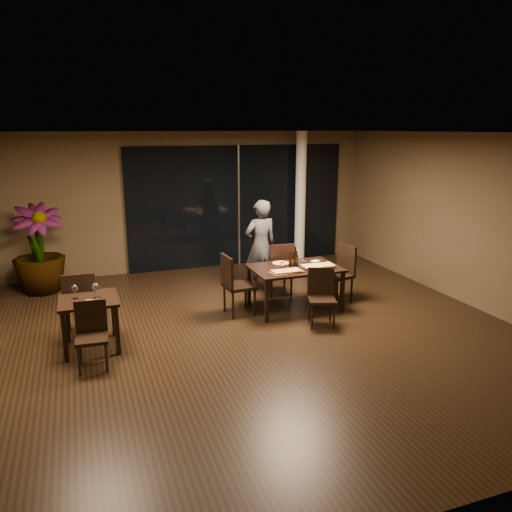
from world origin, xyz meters
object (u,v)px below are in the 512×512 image
Objects in this scene: chair_main_right at (341,270)px; bottle_c at (295,256)px; potted_plant at (38,249)px; chair_main_left at (234,282)px; bottle_b at (297,259)px; chair_side_far at (80,301)px; bottle_a at (291,259)px; side_table at (89,307)px; main_table at (295,271)px; chair_main_far at (280,266)px; diner at (261,246)px; chair_main_near at (321,294)px; chair_side_near at (92,331)px.

bottle_c is at bearing -100.13° from chair_main_right.
chair_main_left is at bearing -37.74° from potted_plant.
bottle_b is at bearing -97.46° from chair_main_right.
bottle_a is (3.45, 0.09, 0.32)m from chair_side_far.
side_table is 2.35× the size of bottle_c.
main_table is 0.72m from chair_main_far.
potted_plant is at bearing -24.83° from diner.
bottle_c is at bearing 9.47° from side_table.
chair_side_far is at bearing 88.29° from chair_main_left.
chair_main_far is at bearing 112.34° from chair_main_near.
bottle_b is at bearing 113.78° from chair_main_near.
potted_plant is 4.87m from bottle_c.
diner reaches higher than main_table.
bottle_b reaches higher than bottle_a.
diner is (3.20, 1.65, 0.26)m from side_table.
chair_main_far is 1.12m from chair_main_right.
chair_side_far is (-0.11, 0.45, -0.05)m from side_table.
chair_main_far is 3.68× the size of bottle_b.
bottle_b is at bearing 22.05° from chair_side_near.
potted_plant reaches higher than main_table.
main_table is 0.22m from bottle_b.
potted_plant is 4.96× the size of bottle_c.
chair_side_far is 3.53m from diner.
bottle_c is (4.23, -2.41, 0.08)m from potted_plant.
chair_side_far is at bearing -74.85° from potted_plant.
side_table is 3.39m from bottle_a.
chair_main_far is at bearing 82.82° from bottle_a.
potted_plant is (-0.80, 2.98, 0.22)m from side_table.
side_table is at bearing 20.95° from diner.
chair_main_left is 1.16m from bottle_b.
chair_main_left is at bearing -179.77° from bottle_c.
potted_plant is (-3.12, 2.42, 0.27)m from chair_main_left.
chair_side_near is (-3.51, -0.30, -0.01)m from chair_main_near.
chair_main_right is at bearing 149.94° from chair_main_far.
bottle_a is (3.33, 0.55, 0.26)m from side_table.
chair_side_near is at bearing 112.04° from chair_main_left.
chair_main_far is at bearing 88.62° from main_table.
side_table is 3.61m from diner.
chair_main_far is 3.74× the size of bottle_a.
chair_main_near reaches higher than main_table.
chair_main_left is 1.06m from bottle_a.
chair_main_far is 1.00× the size of chair_side_far.
chair_side_far reaches higher than chair_side_near.
chair_main_near is 3.33× the size of bottle_a.
bottle_b is (0.24, -1.12, 0.01)m from diner.
diner reaches higher than chair_side_near.
chair_main_right is at bearing 5.52° from main_table.
bottle_b is (3.55, 0.08, 0.32)m from chair_side_far.
bottle_a is at bearing -30.55° from potted_plant.
chair_side_far is (-2.44, -0.11, -0.01)m from chair_main_left.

